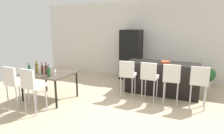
% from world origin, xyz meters
% --- Properties ---
extents(ground_plane, '(10.00, 10.00, 0.00)m').
position_xyz_m(ground_plane, '(0.00, 0.00, 0.00)').
color(ground_plane, '#C6B28E').
extents(back_wall, '(10.00, 0.12, 2.90)m').
position_xyz_m(back_wall, '(0.00, 2.78, 1.45)').
color(back_wall, silver).
rests_on(back_wall, ground_plane).
extents(kitchen_island, '(2.08, 0.81, 0.92)m').
position_xyz_m(kitchen_island, '(0.45, 1.12, 0.46)').
color(kitchen_island, black).
rests_on(kitchen_island, ground_plane).
extents(bar_chair_left, '(0.43, 0.43, 1.05)m').
position_xyz_m(bar_chair_left, '(-0.33, 0.34, 0.70)').
color(bar_chair_left, silver).
rests_on(bar_chair_left, ground_plane).
extents(bar_chair_middle, '(0.42, 0.42, 1.05)m').
position_xyz_m(bar_chair_middle, '(0.27, 0.34, 0.70)').
color(bar_chair_middle, silver).
rests_on(bar_chair_middle, ground_plane).
extents(bar_chair_right, '(0.42, 0.42, 1.05)m').
position_xyz_m(bar_chair_right, '(0.82, 0.34, 0.70)').
color(bar_chair_right, silver).
rests_on(bar_chair_right, ground_plane).
extents(bar_chair_far, '(0.41, 0.41, 1.05)m').
position_xyz_m(bar_chair_far, '(1.45, 0.33, 0.70)').
color(bar_chair_far, silver).
rests_on(bar_chair_far, ground_plane).
extents(dining_table, '(1.24, 0.99, 0.74)m').
position_xyz_m(dining_table, '(-2.21, -0.60, 0.67)').
color(dining_table, '#4C4238').
rests_on(dining_table, ground_plane).
extents(dining_chair_near, '(0.42, 0.42, 1.05)m').
position_xyz_m(dining_chair_near, '(-2.49, -1.45, 0.70)').
color(dining_chair_near, silver).
rests_on(dining_chair_near, ground_plane).
extents(dining_chair_far, '(0.42, 0.42, 1.05)m').
position_xyz_m(dining_chair_far, '(-1.94, -1.45, 0.70)').
color(dining_chair_far, silver).
rests_on(dining_chair_far, ground_plane).
extents(wine_bottle_far, '(0.08, 0.08, 0.32)m').
position_xyz_m(wine_bottle_far, '(-2.14, -0.78, 0.86)').
color(wine_bottle_far, '#471E19').
rests_on(wine_bottle_far, dining_table).
extents(wine_bottle_left, '(0.07, 0.07, 0.29)m').
position_xyz_m(wine_bottle_left, '(-2.53, -0.96, 0.86)').
color(wine_bottle_left, '#194723').
rests_on(wine_bottle_left, dining_table).
extents(wine_bottle_corner, '(0.08, 0.08, 0.33)m').
position_xyz_m(wine_bottle_corner, '(-2.49, -0.76, 0.87)').
color(wine_bottle_corner, brown).
rests_on(wine_bottle_corner, dining_table).
extents(wine_bottle_end, '(0.06, 0.06, 0.29)m').
position_xyz_m(wine_bottle_end, '(-2.30, -0.76, 0.85)').
color(wine_bottle_end, '#471E19').
rests_on(wine_bottle_end, dining_table).
extents(wine_bottle_inner, '(0.08, 0.08, 0.31)m').
position_xyz_m(wine_bottle_inner, '(-1.91, -0.94, 0.86)').
color(wine_bottle_inner, '#194723').
rests_on(wine_bottle_inner, dining_table).
extents(wine_glass_middle, '(0.07, 0.07, 0.17)m').
position_xyz_m(wine_glass_middle, '(-1.88, -0.76, 0.86)').
color(wine_glass_middle, silver).
rests_on(wine_glass_middle, dining_table).
extents(wine_glass_right, '(0.07, 0.07, 0.17)m').
position_xyz_m(wine_glass_right, '(-2.55, -0.38, 0.86)').
color(wine_glass_right, silver).
rests_on(wine_glass_right, dining_table).
extents(wine_glass_near, '(0.07, 0.07, 0.17)m').
position_xyz_m(wine_glass_near, '(-2.49, -0.48, 0.86)').
color(wine_glass_near, silver).
rests_on(wine_glass_near, dining_table).
extents(refrigerator, '(0.72, 0.68, 1.84)m').
position_xyz_m(refrigerator, '(-0.90, 2.34, 0.92)').
color(refrigerator, black).
rests_on(refrigerator, ground_plane).
extents(fruit_bowl, '(0.25, 0.25, 0.07)m').
position_xyz_m(fruit_bowl, '(0.56, 1.01, 0.96)').
color(fruit_bowl, '#C6512D').
rests_on(fruit_bowl, kitchen_island).
extents(potted_plant, '(0.44, 0.44, 0.64)m').
position_xyz_m(potted_plant, '(1.76, 2.33, 0.38)').
color(potted_plant, beige).
rests_on(potted_plant, ground_plane).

